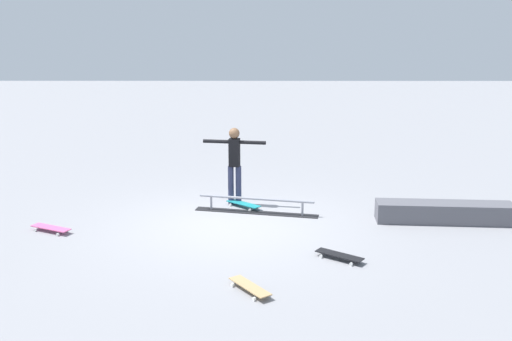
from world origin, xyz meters
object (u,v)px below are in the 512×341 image
object	(u,v)px
grind_rail	(256,206)
skater_main	(234,160)
skateboard_main	(244,204)
loose_skateboard_black	(339,255)
loose_skateboard_pink	(51,228)
skate_ledge	(444,212)
loose_skateboard_natural	(250,287)

from	to	relation	value
grind_rail	skater_main	distance (m)	1.10
skateboard_main	loose_skateboard_black	size ratio (longest dim) A/B	0.97
skateboard_main	loose_skateboard_pink	xyz separation A→B (m)	(3.48, 1.50, 0.00)
skate_ledge	skater_main	world-z (taller)	skater_main
skater_main	loose_skateboard_black	xyz separation A→B (m)	(-1.80, 3.03, -0.87)
skater_main	loose_skateboard_natural	world-z (taller)	skater_main
skateboard_main	loose_skateboard_pink	distance (m)	3.79
skate_ledge	skateboard_main	xyz separation A→B (m)	(3.86, -0.91, -0.12)
skater_main	grind_rail	bearing A→B (deg)	135.72
skate_ledge	skater_main	xyz separation A→B (m)	(4.05, -1.15, 0.75)
skater_main	skateboard_main	bearing A→B (deg)	137.43
skater_main	skate_ledge	bearing A→B (deg)	172.94
skater_main	loose_skateboard_natural	xyz separation A→B (m)	(-0.37, 4.20, -0.87)
grind_rail	loose_skateboard_pink	bearing A→B (deg)	29.09
loose_skateboard_natural	skateboard_main	bearing A→B (deg)	-32.78
skate_ledge	grind_rail	bearing A→B (deg)	-8.72
grind_rail	skater_main	bearing A→B (deg)	-40.88
skate_ledge	loose_skateboard_pink	xyz separation A→B (m)	(7.34, 0.58, -0.12)
skateboard_main	loose_skateboard_pink	bearing A→B (deg)	-116.04
skateboard_main	skate_ledge	bearing A→B (deg)	27.37
grind_rail	skate_ledge	distance (m)	3.64
grind_rail	skater_main	xyz separation A→B (m)	(0.45, -0.60, 0.81)
skateboard_main	loose_skateboard_pink	size ratio (longest dim) A/B	0.91
skater_main	loose_skateboard_natural	size ratio (longest dim) A/B	2.12
loose_skateboard_natural	loose_skateboard_pink	bearing A→B (deg)	20.61
loose_skateboard_black	loose_skateboard_natural	world-z (taller)	same
skater_main	skateboard_main	xyz separation A→B (m)	(-0.19, 0.24, -0.87)
loose_skateboard_natural	loose_skateboard_pink	world-z (taller)	same
skateboard_main	grind_rail	bearing A→B (deg)	-13.58
loose_skateboard_black	loose_skateboard_natural	size ratio (longest dim) A/B	0.99
loose_skateboard_black	grind_rail	bearing A→B (deg)	155.25
loose_skateboard_natural	loose_skateboard_pink	distance (m)	4.42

